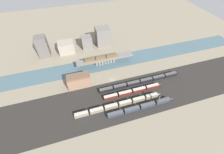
# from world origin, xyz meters

# --- Properties ---
(ground_plane) EXTENTS (400.00, 400.00, 0.00)m
(ground_plane) POSITION_xyz_m (0.00, 0.00, 0.00)
(ground_plane) COLOR gray
(railbed_yard) EXTENTS (280.00, 42.00, 0.01)m
(railbed_yard) POSITION_xyz_m (0.00, -24.00, 0.00)
(railbed_yard) COLOR #282623
(railbed_yard) RESTS_ON ground
(river_water) EXTENTS (320.00, 21.65, 0.01)m
(river_water) POSITION_xyz_m (0.00, 24.56, 0.00)
(river_water) COLOR #47606B
(river_water) RESTS_ON ground
(bridge) EXTENTS (58.78, 7.36, 7.32)m
(bridge) POSITION_xyz_m (0.00, 24.56, 5.34)
(bridge) COLOR slate
(bridge) RESTS_ON ground
(train_on_bridge) EXTENTS (36.25, 2.75, 3.60)m
(train_on_bridge) POSITION_xyz_m (-3.31, 24.56, 9.08)
(train_on_bridge) COLOR brown
(train_on_bridge) RESTS_ON bridge
(train_yard_near) EXTENTS (57.43, 2.93, 3.62)m
(train_yard_near) POSITION_xyz_m (12.93, -36.97, 1.77)
(train_yard_near) COLOR #2D384C
(train_yard_near) RESTS_ON ground
(train_yard_mid) EXTENTS (73.07, 2.72, 3.82)m
(train_yard_mid) POSITION_xyz_m (-2.90, -29.80, 1.88)
(train_yard_mid) COLOR gray
(train_yard_mid) RESTS_ON ground
(train_yard_far) EXTENTS (54.84, 2.89, 3.52)m
(train_yard_far) POSITION_xyz_m (13.35, -20.40, 1.72)
(train_yard_far) COLOR #5B1E19
(train_yard_far) RESTS_ON ground
(train_yard_outer) EXTENTS (80.25, 3.10, 3.56)m
(train_yard_outer) POSITION_xyz_m (24.39, -11.97, 1.74)
(train_yard_outer) COLOR black
(train_yard_outer) RESTS_ON ground
(warehouse_building) EXTENTS (20.49, 10.91, 11.95)m
(warehouse_building) POSITION_xyz_m (-30.03, 2.30, 5.68)
(warehouse_building) COLOR #937056
(warehouse_building) RESTS_ON ground
(signal_tower) EXTENTS (1.09, 1.09, 12.98)m
(signal_tower) POSITION_xyz_m (26.49, -37.58, 6.26)
(signal_tower) COLOR #4C4C51
(signal_tower) RESTS_ON ground
(city_block_far_left) EXTENTS (11.29, 11.27, 23.15)m
(city_block_far_left) POSITION_xyz_m (-59.83, 57.27, 11.58)
(city_block_far_left) COLOR #605B56
(city_block_far_left) RESTS_ON ground
(city_block_left) EXTENTS (16.83, 13.67, 12.38)m
(city_block_left) POSITION_xyz_m (-36.10, 57.08, 6.19)
(city_block_left) COLOR gray
(city_block_left) RESTS_ON ground
(city_block_center) EXTENTS (11.36, 11.69, 14.03)m
(city_block_center) POSITION_xyz_m (-12.48, 59.23, 7.01)
(city_block_center) COLOR slate
(city_block_center) RESTS_ON ground
(city_block_right) EXTENTS (15.95, 13.53, 21.08)m
(city_block_right) POSITION_xyz_m (7.24, 60.54, 10.54)
(city_block_right) COLOR slate
(city_block_right) RESTS_ON ground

